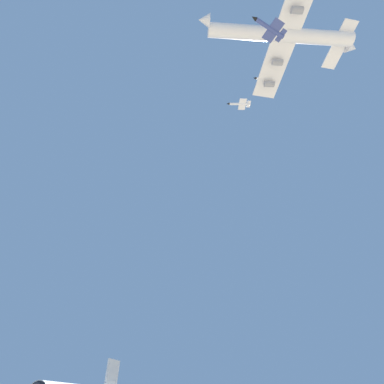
{
  "coord_description": "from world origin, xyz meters",
  "views": [
    {
      "loc": [
        54.58,
        77.85,
        3.17
      ],
      "look_at": [
        -6.86,
        33.66,
        62.77
      ],
      "focal_mm": 25.89,
      "sensor_mm": 36.0,
      "label": 1
    }
  ],
  "objects_px": {
    "carrier_jet": "(284,35)",
    "chase_jet_right_wing": "(270,28)",
    "chase_jet_trailing": "(267,80)",
    "chase_jet_left_wing": "(240,104)"
  },
  "relations": [
    {
      "from": "carrier_jet",
      "to": "chase_jet_right_wing",
      "type": "bearing_deg",
      "value": 33.28
    },
    {
      "from": "chase_jet_right_wing",
      "to": "chase_jet_trailing",
      "type": "xyz_separation_m",
      "value": [
        -46.04,
        -13.8,
        43.34
      ]
    },
    {
      "from": "carrier_jet",
      "to": "chase_jet_trailing",
      "type": "height_order",
      "value": "chase_jet_trailing"
    },
    {
      "from": "carrier_jet",
      "to": "chase_jet_left_wing",
      "type": "distance_m",
      "value": 48.52
    },
    {
      "from": "carrier_jet",
      "to": "chase_jet_left_wing",
      "type": "bearing_deg",
      "value": -83.61
    },
    {
      "from": "chase_jet_left_wing",
      "to": "chase_jet_trailing",
      "type": "relative_size",
      "value": 1.08
    },
    {
      "from": "chase_jet_left_wing",
      "to": "chase_jet_right_wing",
      "type": "distance_m",
      "value": 68.49
    },
    {
      "from": "carrier_jet",
      "to": "chase_jet_trailing",
      "type": "xyz_separation_m",
      "value": [
        -27.94,
        -17.45,
        18.67
      ]
    },
    {
      "from": "chase_jet_left_wing",
      "to": "chase_jet_trailing",
      "type": "xyz_separation_m",
      "value": [
        1.15,
        19.42,
        6.46
      ]
    },
    {
      "from": "carrier_jet",
      "to": "chase_jet_left_wing",
      "type": "xyz_separation_m",
      "value": [
        -29.09,
        -36.86,
        12.21
      ]
    }
  ]
}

